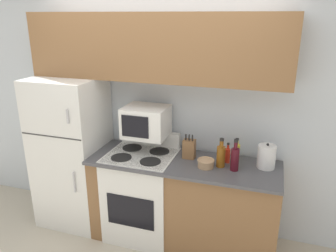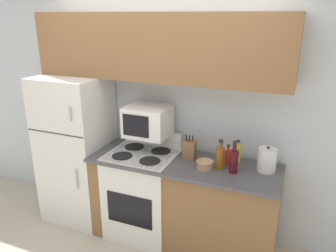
{
  "view_description": "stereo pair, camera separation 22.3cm",
  "coord_description": "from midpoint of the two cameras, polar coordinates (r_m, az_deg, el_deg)",
  "views": [
    {
      "loc": [
        1.11,
        -2.5,
        2.26
      ],
      "look_at": [
        0.2,
        0.27,
        1.26
      ],
      "focal_mm": 35.0,
      "sensor_mm": 36.0,
      "label": 1
    },
    {
      "loc": [
        1.32,
        -2.43,
        2.26
      ],
      "look_at": [
        0.2,
        0.27,
        1.26
      ],
      "focal_mm": 35.0,
      "sensor_mm": 36.0,
      "label": 2
    }
  ],
  "objects": [
    {
      "name": "ground_plane",
      "position": [
        3.56,
        -3.07,
        -20.61
      ],
      "size": [
        12.0,
        12.0,
        0.0
      ],
      "primitive_type": "plane",
      "color": "beige"
    },
    {
      "name": "wall_back",
      "position": [
        3.49,
        1.21,
        2.49
      ],
      "size": [
        8.0,
        0.05,
        2.55
      ],
      "color": "silver",
      "rests_on": "ground_plane"
    },
    {
      "name": "lower_cabinets",
      "position": [
        3.41,
        4.51,
        -13.13
      ],
      "size": [
        1.84,
        0.63,
        0.91
      ],
      "color": "brown",
      "rests_on": "ground_plane"
    },
    {
      "name": "refrigerator",
      "position": [
        3.78,
        -13.97,
        -3.99
      ],
      "size": [
        0.71,
        0.65,
        1.65
      ],
      "color": "white",
      "rests_on": "ground_plane"
    },
    {
      "name": "upper_cabinets",
      "position": [
        3.18,
        -0.02,
        13.59
      ],
      "size": [
        2.55,
        0.34,
        0.63
      ],
      "color": "brown",
      "rests_on": "refrigerator"
    },
    {
      "name": "stove",
      "position": [
        3.53,
        -2.53,
        -11.52
      ],
      "size": [
        0.68,
        0.61,
        1.08
      ],
      "color": "white",
      "rests_on": "ground_plane"
    },
    {
      "name": "microwave",
      "position": [
        3.29,
        -1.61,
        0.84
      ],
      "size": [
        0.43,
        0.37,
        0.31
      ],
      "color": "white",
      "rests_on": "stove"
    },
    {
      "name": "knife_block",
      "position": [
        3.22,
        5.76,
        -4.11
      ],
      "size": [
        0.12,
        0.1,
        0.25
      ],
      "color": "brown",
      "rests_on": "lower_cabinets"
    },
    {
      "name": "bowl",
      "position": [
        3.05,
        8.51,
        -6.65
      ],
      "size": [
        0.16,
        0.16,
        0.08
      ],
      "color": "tan",
      "rests_on": "lower_cabinets"
    },
    {
      "name": "bottle_wine_red",
      "position": [
        3.0,
        13.49,
        -5.88
      ],
      "size": [
        0.08,
        0.08,
        0.3
      ],
      "color": "#470F19",
      "rests_on": "lower_cabinets"
    },
    {
      "name": "bottle_cooking_spray",
      "position": [
        3.23,
        13.98,
        -4.67
      ],
      "size": [
        0.06,
        0.06,
        0.22
      ],
      "color": "gold",
      "rests_on": "lower_cabinets"
    },
    {
      "name": "bottle_hot_sauce",
      "position": [
        3.15,
        12.37,
        -5.29
      ],
      "size": [
        0.05,
        0.05,
        0.2
      ],
      "color": "red",
      "rests_on": "lower_cabinets"
    },
    {
      "name": "bottle_whiskey",
      "position": [
        3.05,
        11.15,
        -5.39
      ],
      "size": [
        0.08,
        0.08,
        0.28
      ],
      "color": "brown",
      "rests_on": "lower_cabinets"
    },
    {
      "name": "kettle",
      "position": [
        3.11,
        18.85,
        -5.61
      ],
      "size": [
        0.17,
        0.17,
        0.24
      ],
      "color": "white",
      "rests_on": "lower_cabinets"
    }
  ]
}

